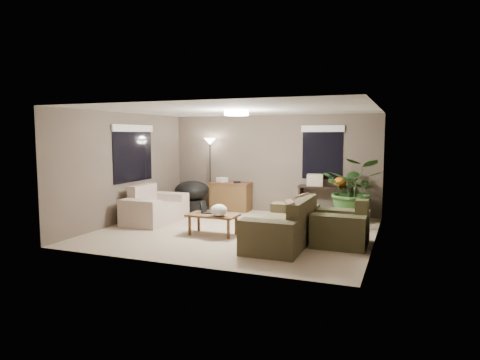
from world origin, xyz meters
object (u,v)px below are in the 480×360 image
at_px(console_table, 325,199).
at_px(houseplant, 354,197).
at_px(armchair, 341,229).
at_px(floor_lamp, 210,150).
at_px(main_sofa, 285,228).
at_px(loveseat, 154,209).
at_px(coffee_table, 213,217).
at_px(cat_scratching_post, 360,219).
at_px(papasan_chair, 192,193).
at_px(desk, 231,196).

height_order(console_table, houseplant, houseplant).
bearing_deg(armchair, floor_lamp, 146.06).
relative_size(main_sofa, loveseat, 1.37).
bearing_deg(houseplant, floor_lamp, 174.85).
bearing_deg(armchair, coffee_table, -176.88).
distance_m(coffee_table, cat_scratching_post, 3.14).
bearing_deg(floor_lamp, main_sofa, -45.02).
relative_size(coffee_table, floor_lamp, 0.52).
relative_size(loveseat, armchair, 1.60).
xyz_separation_m(coffee_table, houseplant, (2.46, 2.39, 0.22)).
distance_m(floor_lamp, cat_scratching_post, 4.43).
height_order(floor_lamp, cat_scratching_post, floor_lamp).
bearing_deg(main_sofa, loveseat, 166.11).
height_order(houseplant, cat_scratching_post, houseplant).
bearing_deg(cat_scratching_post, armchair, -97.40).
bearing_deg(cat_scratching_post, floor_lamp, 164.20).
bearing_deg(floor_lamp, cat_scratching_post, -15.80).
distance_m(loveseat, cat_scratching_post, 4.60).
bearing_deg(loveseat, floor_lamp, 77.63).
bearing_deg(papasan_chair, console_table, 8.18).
bearing_deg(cat_scratching_post, console_table, 129.50).
bearing_deg(desk, cat_scratching_post, -18.06).
relative_size(papasan_chair, houseplant, 0.66).
bearing_deg(loveseat, console_table, 30.49).
relative_size(loveseat, cat_scratching_post, 3.20).
bearing_deg(main_sofa, desk, 128.49).
bearing_deg(coffee_table, desk, 105.33).
bearing_deg(houseplant, console_table, 153.19).
height_order(armchair, console_table, armchair).
distance_m(armchair, console_table, 2.74).
bearing_deg(desk, floor_lamp, 177.72).
height_order(coffee_table, papasan_chair, papasan_chair).
bearing_deg(armchair, cat_scratching_post, 82.60).
xyz_separation_m(console_table, floor_lamp, (-3.09, -0.02, 1.16)).
relative_size(armchair, desk, 0.91).
xyz_separation_m(desk, papasan_chair, (-0.92, -0.44, 0.09)).
height_order(floor_lamp, houseplant, floor_lamp).
xyz_separation_m(main_sofa, armchair, (0.98, 0.29, 0.00)).
distance_m(loveseat, console_table, 4.11).
distance_m(loveseat, houseplant, 4.60).
distance_m(main_sofa, floor_lamp, 4.28).
bearing_deg(houseplant, papasan_chair, -178.29).
xyz_separation_m(coffee_table, floor_lamp, (-1.35, 2.74, 1.24)).
distance_m(desk, papasan_chair, 1.02).
bearing_deg(houseplant, coffee_table, -135.77).
relative_size(coffee_table, houseplant, 0.67).
relative_size(houseplant, cat_scratching_post, 2.97).
distance_m(loveseat, coffee_table, 1.93).
bearing_deg(armchair, console_table, 106.47).
height_order(main_sofa, desk, main_sofa).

